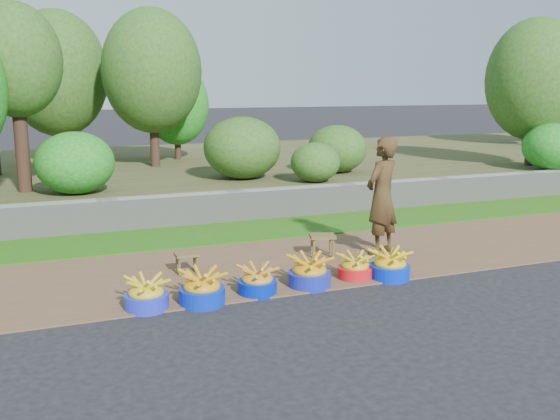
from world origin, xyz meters
name	(u,v)px	position (x,y,z in m)	size (l,w,h in m)	color
ground_plane	(340,290)	(0.00, 0.00, 0.00)	(120.00, 120.00, 0.00)	black
dirt_shoulder	(298,262)	(0.00, 1.25, 0.01)	(80.00, 2.50, 0.02)	brown
grass_verge	(251,230)	(0.00, 3.25, 0.02)	(80.00, 1.50, 0.04)	#286012
retaining_wall	(235,206)	(0.00, 4.10, 0.28)	(80.00, 0.35, 0.55)	gray
earth_bank	(176,173)	(0.00, 9.00, 0.25)	(80.00, 10.00, 0.50)	#464724
basin_a	(146,295)	(-2.26, 0.19, 0.16)	(0.48, 0.48, 0.36)	#1D2BCA
basin_b	(202,289)	(-1.65, 0.13, 0.17)	(0.52, 0.52, 0.39)	#0625B9
basin_c	(257,281)	(-0.97, 0.22, 0.15)	(0.46, 0.46, 0.34)	#001CBA
basin_d	(309,273)	(-0.29, 0.24, 0.17)	(0.52, 0.52, 0.39)	#1523A6
basin_e	(355,268)	(0.37, 0.30, 0.15)	(0.44, 0.44, 0.33)	red
basin_f	(390,266)	(0.78, 0.16, 0.17)	(0.50, 0.50, 0.38)	#0125DB
stool_left	(187,257)	(-1.55, 1.28, 0.23)	(0.30, 0.23, 0.26)	brown
stool_right	(322,239)	(0.42, 1.37, 0.27)	(0.41, 0.36, 0.31)	brown
vendor_woman	(382,196)	(1.27, 1.21, 0.86)	(0.61, 0.40, 1.68)	black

